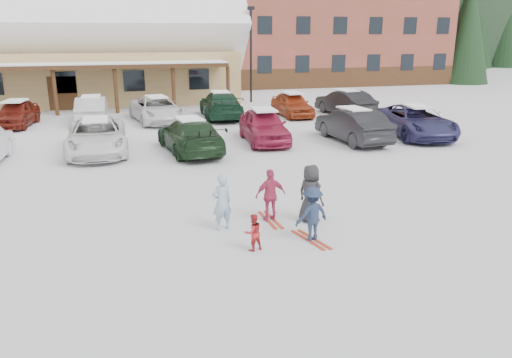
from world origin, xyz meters
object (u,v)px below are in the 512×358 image
object	(u,v)px
day_lodge	(36,47)
parked_car_12	(292,104)
parked_car_5	(353,125)
parked_car_8	(16,114)
adult_skier	(222,202)
bystander_dark	(310,194)
parked_car_6	(416,121)
child_magenta	(271,195)
parked_car_4	(264,126)
toddler_red	(253,232)
child_navy	(312,214)
parked_car_2	(97,136)
parked_car_13	(345,103)
parked_car_10	(157,109)
parked_car_3	(190,136)
parked_car_11	(221,105)
parked_car_9	(92,110)
lamp_post	(251,50)

from	to	relation	value
day_lodge	parked_car_12	world-z (taller)	day_lodge
parked_car_5	parked_car_8	world-z (taller)	parked_car_5
adult_skier	bystander_dark	distance (m)	2.43
adult_skier	parked_car_6	xyz separation A→B (m)	(11.55, 9.46, 0.00)
child_magenta	parked_car_8	distance (m)	19.53
parked_car_6	parked_car_8	distance (m)	21.10
child_magenta	parked_car_4	size ratio (longest dim) A/B	0.32
toddler_red	child_navy	bearing A→B (deg)	172.06
parked_car_2	child_magenta	bearing A→B (deg)	-64.03
parked_car_4	parked_car_13	world-z (taller)	parked_car_4
parked_car_5	parked_car_10	size ratio (longest dim) A/B	0.91
parked_car_10	parked_car_2	bearing A→B (deg)	-122.07
day_lodge	toddler_red	distance (m)	30.86
parked_car_3	parked_car_4	xyz separation A→B (m)	(3.60, 1.13, 0.05)
parked_car_3	parked_car_5	xyz separation A→B (m)	(7.67, 0.20, 0.06)
parked_car_8	parked_car_11	size ratio (longest dim) A/B	0.77
bystander_dark	parked_car_12	bearing A→B (deg)	-47.81
parked_car_8	parked_car_10	world-z (taller)	parked_car_10
toddler_red	parked_car_2	xyz separation A→B (m)	(-3.95, 11.21, 0.28)
child_navy	parked_car_2	world-z (taller)	parked_car_2
parked_car_3	parked_car_10	world-z (taller)	same
parked_car_3	parked_car_13	world-z (taller)	parked_car_13
child_navy	parked_car_5	distance (m)	12.04
parked_car_3	bystander_dark	bearing A→B (deg)	95.47
parked_car_8	parked_car_13	distance (m)	18.95
parked_car_3	parked_car_13	xyz separation A→B (m)	(10.58, 7.43, 0.04)
parked_car_4	child_navy	bearing A→B (deg)	-96.92
bystander_dark	parked_car_9	xyz separation A→B (m)	(-6.49, 17.62, -0.05)
bystander_dark	parked_car_6	xyz separation A→B (m)	(9.11, 9.49, -0.04)
parked_car_8	parked_car_9	distance (m)	3.93
parked_car_5	parked_car_13	distance (m)	7.79
toddler_red	parked_car_11	bearing A→B (deg)	-113.61
parked_car_6	parked_car_12	distance (m)	8.36
adult_skier	parked_car_13	world-z (taller)	parked_car_13
parked_car_9	parked_car_2	bearing A→B (deg)	94.63
child_navy	parked_car_12	size ratio (longest dim) A/B	0.33
toddler_red	parked_car_8	size ratio (longest dim) A/B	0.22
day_lodge	parked_car_5	bearing A→B (deg)	-49.39
adult_skier	parked_car_12	size ratio (longest dim) A/B	0.36
adult_skier	bystander_dark	world-z (taller)	bystander_dark
child_navy	parked_car_4	distance (m)	11.52
toddler_red	parked_car_4	world-z (taller)	parked_car_4
parked_car_2	parked_car_9	size ratio (longest dim) A/B	1.16
toddler_red	parked_car_5	xyz separation A→B (m)	(7.56, 10.61, 0.33)
lamp_post	parked_car_5	world-z (taller)	lamp_post
parked_car_2	parked_car_6	size ratio (longest dim) A/B	0.97
toddler_red	parked_car_4	bearing A→B (deg)	-121.81
child_navy	lamp_post	bearing A→B (deg)	-115.62
parked_car_10	child_magenta	bearing A→B (deg)	-92.73
lamp_post	parked_car_9	xyz separation A→B (m)	(-10.85, -6.10, -3.00)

